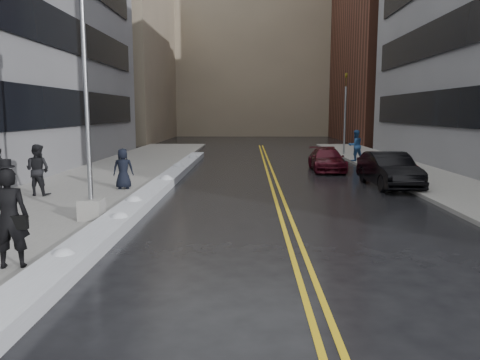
{
  "coord_description": "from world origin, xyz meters",
  "views": [
    {
      "loc": [
        1.35,
        -11.41,
        3.29
      ],
      "look_at": [
        1.08,
        2.21,
        1.3
      ],
      "focal_mm": 35.0,
      "sensor_mm": 36.0,
      "label": 1
    }
  ],
  "objects_px": {
    "pedestrian_b": "(38,170)",
    "pedestrian_east": "(355,145)",
    "pedestrian_c": "(123,169)",
    "fire_hydrant": "(416,172)",
    "pedestrian_fedora": "(9,218)",
    "car_maroon": "(327,160)",
    "car_black": "(389,170)",
    "traffic_signal": "(345,110)",
    "lamppost": "(88,138)"
  },
  "relations": [
    {
      "from": "lamppost",
      "to": "pedestrian_b",
      "type": "bearing_deg",
      "value": 130.34
    },
    {
      "from": "pedestrian_fedora",
      "to": "pedestrian_c",
      "type": "bearing_deg",
      "value": -101.11
    },
    {
      "from": "lamppost",
      "to": "car_maroon",
      "type": "distance_m",
      "value": 15.8
    },
    {
      "from": "fire_hydrant",
      "to": "car_black",
      "type": "relative_size",
      "value": 0.16
    },
    {
      "from": "pedestrian_c",
      "to": "pedestrian_east",
      "type": "relative_size",
      "value": 0.84
    },
    {
      "from": "traffic_signal",
      "to": "car_black",
      "type": "height_order",
      "value": "traffic_signal"
    },
    {
      "from": "pedestrian_b",
      "to": "car_black",
      "type": "distance_m",
      "value": 14.49
    },
    {
      "from": "lamppost",
      "to": "pedestrian_fedora",
      "type": "distance_m",
      "value": 4.54
    },
    {
      "from": "traffic_signal",
      "to": "lamppost",
      "type": "bearing_deg",
      "value": -118.21
    },
    {
      "from": "lamppost",
      "to": "car_black",
      "type": "bearing_deg",
      "value": 33.33
    },
    {
      "from": "lamppost",
      "to": "car_black",
      "type": "height_order",
      "value": "lamppost"
    },
    {
      "from": "lamppost",
      "to": "traffic_signal",
      "type": "relative_size",
      "value": 1.27
    },
    {
      "from": "pedestrian_b",
      "to": "car_maroon",
      "type": "bearing_deg",
      "value": -134.08
    },
    {
      "from": "lamppost",
      "to": "car_maroon",
      "type": "bearing_deg",
      "value": 54.9
    },
    {
      "from": "traffic_signal",
      "to": "pedestrian_fedora",
      "type": "distance_m",
      "value": 29.01
    },
    {
      "from": "pedestrian_fedora",
      "to": "car_black",
      "type": "xyz_separation_m",
      "value": [
        10.97,
        11.43,
        -0.41
      ]
    },
    {
      "from": "lamppost",
      "to": "traffic_signal",
      "type": "xyz_separation_m",
      "value": [
        11.8,
        22.0,
        0.87
      ]
    },
    {
      "from": "pedestrian_b",
      "to": "car_maroon",
      "type": "xyz_separation_m",
      "value": [
        12.35,
        8.9,
        -0.49
      ]
    },
    {
      "from": "lamppost",
      "to": "pedestrian_east",
      "type": "xyz_separation_m",
      "value": [
        11.5,
        16.86,
        -1.39
      ]
    },
    {
      "from": "pedestrian_b",
      "to": "pedestrian_fedora",
      "type": "bearing_deg",
      "value": 121.1
    },
    {
      "from": "pedestrian_east",
      "to": "pedestrian_b",
      "type": "bearing_deg",
      "value": 25.49
    },
    {
      "from": "pedestrian_b",
      "to": "lamppost",
      "type": "bearing_deg",
      "value": 140.48
    },
    {
      "from": "fire_hydrant",
      "to": "pedestrian_fedora",
      "type": "xyz_separation_m",
      "value": [
        -12.47,
        -12.33,
        0.63
      ]
    },
    {
      "from": "car_black",
      "to": "car_maroon",
      "type": "xyz_separation_m",
      "value": [
        -1.78,
        5.73,
        -0.13
      ]
    },
    {
      "from": "lamppost",
      "to": "fire_hydrant",
      "type": "xyz_separation_m",
      "value": [
        12.3,
        8.0,
        -1.98
      ]
    },
    {
      "from": "fire_hydrant",
      "to": "car_maroon",
      "type": "xyz_separation_m",
      "value": [
        -3.28,
        4.83,
        0.08
      ]
    },
    {
      "from": "fire_hydrant",
      "to": "pedestrian_fedora",
      "type": "bearing_deg",
      "value": -135.34
    },
    {
      "from": "fire_hydrant",
      "to": "pedestrian_b",
      "type": "distance_m",
      "value": 16.17
    },
    {
      "from": "fire_hydrant",
      "to": "car_maroon",
      "type": "distance_m",
      "value": 5.84
    },
    {
      "from": "lamppost",
      "to": "pedestrian_c",
      "type": "relative_size",
      "value": 4.57
    },
    {
      "from": "fire_hydrant",
      "to": "traffic_signal",
      "type": "relative_size",
      "value": 0.12
    },
    {
      "from": "pedestrian_c",
      "to": "car_maroon",
      "type": "distance_m",
      "value": 12.03
    },
    {
      "from": "traffic_signal",
      "to": "pedestrian_b",
      "type": "relative_size",
      "value": 3.09
    },
    {
      "from": "fire_hydrant",
      "to": "pedestrian_fedora",
      "type": "distance_m",
      "value": 17.55
    },
    {
      "from": "fire_hydrant",
      "to": "traffic_signal",
      "type": "bearing_deg",
      "value": 92.05
    },
    {
      "from": "traffic_signal",
      "to": "pedestrian_c",
      "type": "distance_m",
      "value": 20.72
    },
    {
      "from": "car_black",
      "to": "car_maroon",
      "type": "bearing_deg",
      "value": 104.42
    },
    {
      "from": "lamppost",
      "to": "traffic_signal",
      "type": "height_order",
      "value": "lamppost"
    },
    {
      "from": "fire_hydrant",
      "to": "pedestrian_east",
      "type": "distance_m",
      "value": 8.91
    },
    {
      "from": "pedestrian_c",
      "to": "fire_hydrant",
      "type": "bearing_deg",
      "value": 179.86
    },
    {
      "from": "car_black",
      "to": "car_maroon",
      "type": "relative_size",
      "value": 1.07
    },
    {
      "from": "fire_hydrant",
      "to": "car_black",
      "type": "bearing_deg",
      "value": -149.1
    },
    {
      "from": "fire_hydrant",
      "to": "car_maroon",
      "type": "relative_size",
      "value": 0.17
    },
    {
      "from": "pedestrian_b",
      "to": "pedestrian_east",
      "type": "xyz_separation_m",
      "value": [
        14.84,
        12.93,
        0.03
      ]
    },
    {
      "from": "traffic_signal",
      "to": "pedestrian_b",
      "type": "distance_m",
      "value": 23.68
    },
    {
      "from": "lamppost",
      "to": "pedestrian_fedora",
      "type": "height_order",
      "value": "lamppost"
    },
    {
      "from": "pedestrian_east",
      "to": "pedestrian_c",
      "type": "bearing_deg",
      "value": 27.73
    },
    {
      "from": "pedestrian_c",
      "to": "car_black",
      "type": "distance_m",
      "value": 11.44
    },
    {
      "from": "lamppost",
      "to": "pedestrian_fedora",
      "type": "xyz_separation_m",
      "value": [
        -0.17,
        -4.33,
        -1.36
      ]
    },
    {
      "from": "traffic_signal",
      "to": "pedestrian_east",
      "type": "distance_m",
      "value": 5.62
    }
  ]
}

